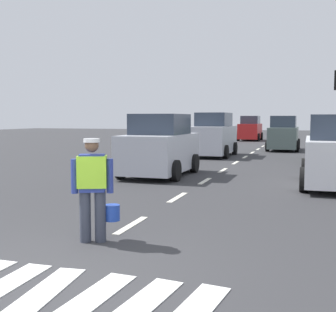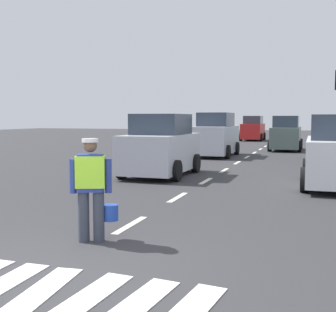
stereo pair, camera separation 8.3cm
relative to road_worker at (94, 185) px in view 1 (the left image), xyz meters
The scene contains 9 objects.
ground_plane 19.49m from the road_worker, 89.56° to the left, with size 96.00×96.00×0.00m, color #333335.
crosswalk_stripes 2.40m from the road_worker, 86.14° to the right, with size 4.56×1.93×0.01m.
lane_center_line 23.69m from the road_worker, 89.64° to the left, with size 0.14×46.40×0.01m.
road_worker is the anchor object (origin of this frame).
car_outgoing_far 21.75m from the road_worker, 85.42° to the left, with size 1.91×4.23×2.12m.
car_oncoming_lead 8.23m from the road_worker, 101.67° to the left, with size 2.09×3.85×2.13m.
car_oncoming_third 33.09m from the road_worker, 93.07° to the left, with size 1.95×4.00×2.18m.
car_parked_far 15.62m from the road_worker, 74.53° to the left, with size 2.04×4.02×2.06m.
car_oncoming_second 16.33m from the road_worker, 95.33° to the left, with size 2.02×4.30×2.27m.
Camera 1 is at (3.12, -4.70, 1.99)m, focal length 46.79 mm.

